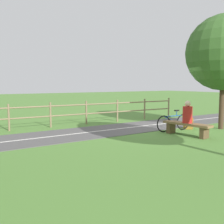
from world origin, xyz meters
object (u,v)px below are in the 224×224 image
tree_mid_field (224,53)px  person_seated (187,113)px  backpack (188,123)px  bicycle (174,122)px  bench (187,127)px

tree_mid_field → person_seated: bearing=95.4°
person_seated → backpack: person_seated is taller
bicycle → backpack: bearing=-175.1°
bench → backpack: size_ratio=3.93×
bench → person_seated: bearing=-180.0°
bicycle → backpack: size_ratio=3.47×
bench → bicycle: size_ratio=1.13×
bicycle → tree_mid_field: 3.49m
bicycle → tree_mid_field: tree_mid_field is taller
bench → bicycle: bearing=-24.9°
person_seated → tree_mid_field: 3.25m
bicycle → tree_mid_field: bearing=164.7°
person_seated → bicycle: 1.07m
person_seated → backpack: size_ratio=1.67×
tree_mid_field → bicycle: bearing=70.7°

